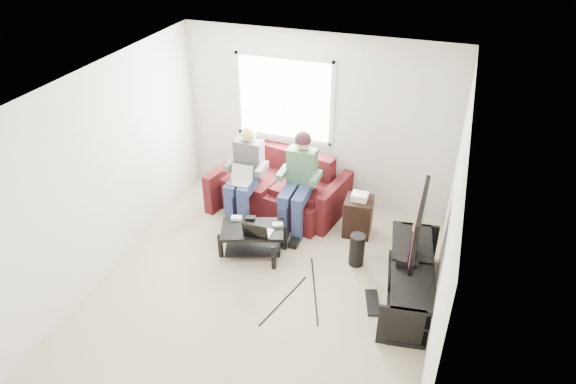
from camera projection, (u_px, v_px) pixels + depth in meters
The scene contains 26 objects.
floor at pixel (263, 290), 6.33m from camera, with size 4.50×4.50×0.00m, color beige.
ceiling at pixel (257, 88), 4.96m from camera, with size 4.50×4.50×0.00m, color white.
wall_back at pixel (317, 122), 7.45m from camera, with size 4.50×4.50×0.00m, color silver.
wall_front at pixel (150, 355), 3.83m from camera, with size 4.50×4.50×0.00m, color silver.
wall_left at pixel (106, 172), 6.19m from camera, with size 4.50×4.50×0.00m, color silver.
wall_right at pixel (448, 237), 5.09m from camera, with size 4.50×4.50×0.00m, color silver.
window at pixel (284, 99), 7.42m from camera, with size 1.48×0.04×1.28m.
sofa at pixel (280, 190), 7.71m from camera, with size 2.07×1.20×0.88m.
person_left at pixel (245, 171), 7.32m from camera, with size 0.40×0.70×1.37m.
person_right at pixel (299, 176), 7.08m from camera, with size 0.40×0.71×1.41m.
laptop_silver at pixel (240, 179), 7.17m from camera, with size 0.32×0.22×0.24m, color silver, non-canonical shape.
coffee_table at pixel (253, 235), 6.79m from camera, with size 0.93×0.74×0.41m.
laptop_black at pixel (258, 226), 6.57m from camera, with size 0.34×0.24×0.24m, color black, non-canonical shape.
controller_a at pixel (236, 218), 6.90m from camera, with size 0.14×0.09×0.04m, color silver.
controller_b at pixel (250, 218), 6.90m from camera, with size 0.14×0.09×0.04m, color black.
controller_c at pixel (278, 225), 6.76m from camera, with size 0.14×0.09×0.04m, color gray.
tv_stand at pixel (410, 282), 6.09m from camera, with size 0.71×1.68×0.54m.
tv at pixel (419, 225), 5.78m from camera, with size 0.12×1.10×0.81m.
soundbar at pixel (404, 252), 6.02m from camera, with size 0.12×0.50×0.10m, color black.
drink_cup at pixel (416, 227), 6.43m from camera, with size 0.08×0.08×0.12m, color #AB6C49.
console_white at pixel (406, 300), 5.73m from camera, with size 0.30×0.22×0.06m, color silver.
console_grey at pixel (414, 261), 6.29m from camera, with size 0.34×0.26×0.08m, color gray.
console_black at pixel (410, 279), 6.01m from camera, with size 0.38×0.30×0.07m, color black.
subwoofer at pixel (357, 250), 6.64m from camera, with size 0.20×0.20×0.45m, color black.
keyboard_floor at pixel (372, 303), 6.12m from camera, with size 0.15×0.44×0.02m, color black.
end_table at pixel (358, 216), 7.18m from camera, with size 0.38×0.38×0.66m.
Camera 1 is at (1.82, -4.39, 4.36)m, focal length 32.00 mm.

